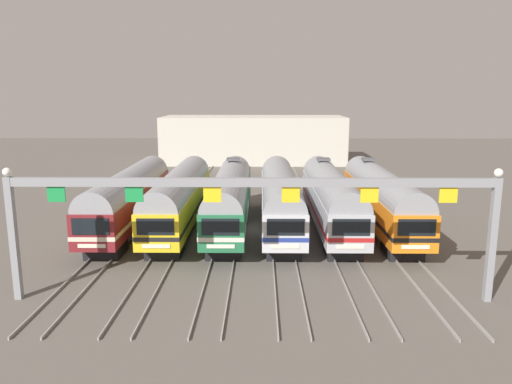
{
  "coord_description": "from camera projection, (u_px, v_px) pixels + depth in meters",
  "views": [
    {
      "loc": [
        0.49,
        -37.8,
        10.64
      ],
      "look_at": [
        0.08,
        0.55,
        2.93
      ],
      "focal_mm": 34.72,
      "sensor_mm": 36.0,
      "label": 1
    }
  ],
  "objects": [
    {
      "name": "commuter_train_stainless",
      "position": [
        331.0,
        197.0,
        38.57
      ],
      "size": [
        2.88,
        18.06,
        5.05
      ],
      "color": "#B2B5BA",
      "rests_on": "ground"
    },
    {
      "name": "catenary_gantry",
      "position": [
        252.0,
        200.0,
        24.88
      ],
      "size": [
        24.94,
        0.44,
        6.97
      ],
      "color": "gray",
      "rests_on": "ground"
    },
    {
      "name": "maintenance_building",
      "position": [
        254.0,
        139.0,
        76.62
      ],
      "size": [
        27.71,
        10.0,
        7.07
      ],
      "primitive_type": "cube",
      "color": "beige",
      "rests_on": "ground"
    },
    {
      "name": "commuter_train_maroon",
      "position": [
        129.0,
        196.0,
        38.73
      ],
      "size": [
        2.88,
        18.06,
        4.77
      ],
      "color": "maroon",
      "rests_on": "ground"
    },
    {
      "name": "commuter_train_yellow",
      "position": [
        180.0,
        196.0,
        38.69
      ],
      "size": [
        2.88,
        18.06,
        4.77
      ],
      "color": "gold",
      "rests_on": "ground"
    },
    {
      "name": "track_bed",
      "position": [
        257.0,
        188.0,
        55.81
      ],
      "size": [
        21.21,
        70.0,
        0.15
      ],
      "color": "gray",
      "rests_on": "ground"
    },
    {
      "name": "ground_plane",
      "position": [
        255.0,
        230.0,
        39.16
      ],
      "size": [
        160.0,
        160.0,
        0.0
      ],
      "primitive_type": "plane",
      "color": "#5B564F"
    },
    {
      "name": "commuter_train_green",
      "position": [
        230.0,
        196.0,
        38.65
      ],
      "size": [
        2.88,
        18.06,
        5.05
      ],
      "color": "#236B42",
      "rests_on": "ground"
    },
    {
      "name": "commuter_train_silver",
      "position": [
        280.0,
        196.0,
        38.61
      ],
      "size": [
        2.88,
        18.06,
        4.77
      ],
      "color": "silver",
      "rests_on": "ground"
    },
    {
      "name": "commuter_train_orange",
      "position": [
        381.0,
        197.0,
        38.53
      ],
      "size": [
        2.88,
        18.06,
        5.05
      ],
      "color": "orange",
      "rests_on": "ground"
    }
  ]
}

